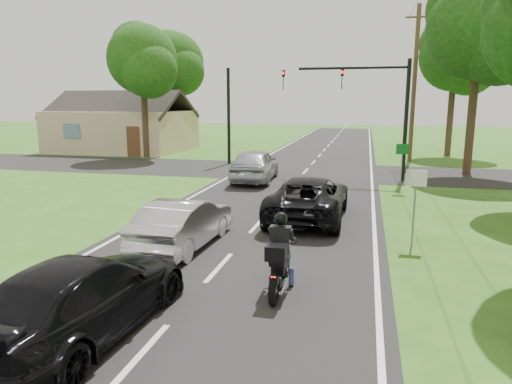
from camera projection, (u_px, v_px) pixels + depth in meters
ground at (219, 268)px, 11.02m from camera, size 140.00×140.00×0.00m
road at (288, 191)px, 20.56m from camera, size 8.00×100.00×0.01m
cross_road at (305, 171)px, 26.28m from camera, size 60.00×7.00×0.01m
motorcycle_rider at (280, 261)px, 9.49m from camera, size 0.57×2.01×1.74m
dark_suv at (309, 198)px, 15.52m from camera, size 2.47×5.26×1.45m
silver_sedan at (184, 223)px, 12.49m from camera, size 1.60×4.15×1.35m
silver_suv at (255, 165)px, 22.86m from camera, size 2.23×4.95×1.65m
dark_car_behind at (83, 296)px, 7.76m from camera, size 2.20×4.85×1.38m
traffic_signal at (368, 98)px, 22.80m from camera, size 6.38×0.44×6.00m
signal_pole_far at (229, 117)px, 28.80m from camera, size 0.20×0.20×6.00m
utility_pole_far at (414, 84)px, 29.59m from camera, size 1.60×0.28×10.00m
sign_white at (416, 189)px, 12.47m from camera, size 0.55×0.07×2.12m
sign_green at (402, 156)px, 20.06m from camera, size 0.55×0.07×2.12m
tree_row_d at (487, 33)px, 23.46m from camera, size 5.76×5.58×10.45m
tree_row_e at (460, 60)px, 32.09m from camera, size 5.28×5.12×9.61m
tree_left_near at (145, 63)px, 31.31m from camera, size 5.12×4.96×9.22m
tree_left_far at (176, 66)px, 41.16m from camera, size 5.76×5.58×10.14m
house at (124, 129)px, 37.24m from camera, size 10.20×8.00×4.84m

